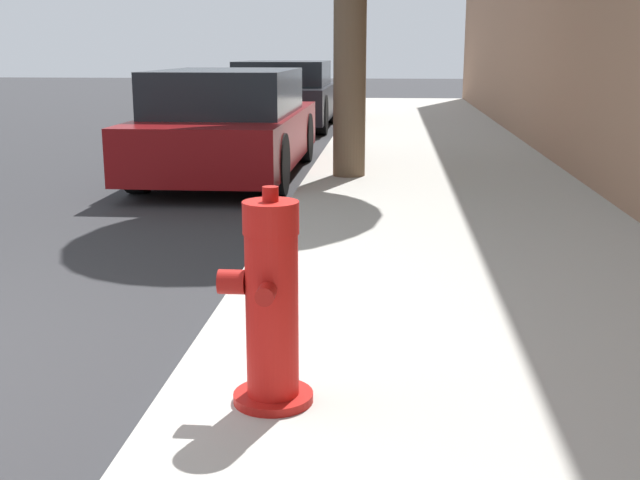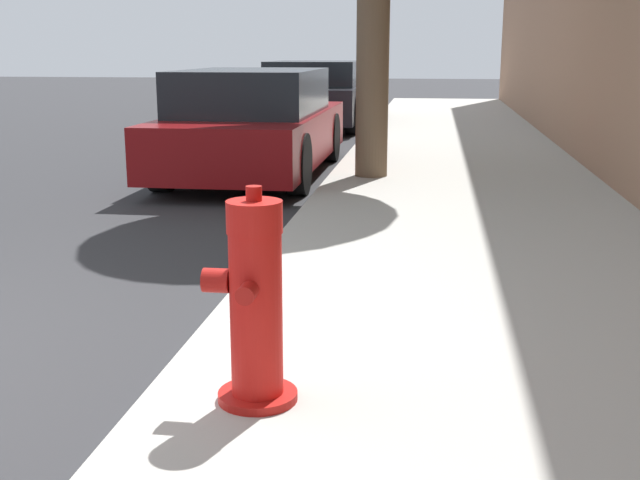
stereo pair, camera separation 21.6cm
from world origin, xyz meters
TOP-DOWN VIEW (x-y plane):
  - sidewalk_slab at (3.29, 0.00)m, footprint 2.91×40.00m
  - fire_hydrant at (2.31, -0.19)m, footprint 0.36×0.37m
  - parked_car_near at (0.82, 6.48)m, footprint 1.70×4.26m
  - parked_car_mid at (0.69, 12.54)m, footprint 1.84×3.87m

SIDE VIEW (x-z plane):
  - sidewalk_slab at x=3.29m, z-range 0.00..0.16m
  - fire_hydrant at x=2.31m, z-range 0.12..0.98m
  - parked_car_near at x=0.82m, z-range -0.01..1.26m
  - parked_car_mid at x=0.69m, z-range 0.00..1.28m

